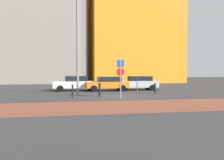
{
  "coord_description": "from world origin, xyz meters",
  "views": [
    {
      "loc": [
        -4.45,
        -19.39,
        2.02
      ],
      "look_at": [
        -0.63,
        1.06,
        1.29
      ],
      "focal_mm": 39.46,
      "sensor_mm": 36.0,
      "label": 1
    }
  ],
  "objects_px": {
    "parked_car_silver": "(137,83)",
    "parking_meter": "(137,83)",
    "parking_sign_post": "(120,74)",
    "traffic_bollard_far": "(155,88)",
    "traffic_bollard_mid": "(73,91)",
    "traffic_bollard_near": "(100,90)",
    "street_lamp": "(78,38)",
    "parked_car_orange": "(108,83)",
    "parked_car_white": "(76,83)"
  },
  "relations": [
    {
      "from": "parked_car_orange",
      "to": "parking_meter",
      "type": "height_order",
      "value": "parking_meter"
    },
    {
      "from": "parked_car_orange",
      "to": "parking_sign_post",
      "type": "distance_m",
      "value": 7.29
    },
    {
      "from": "parked_car_orange",
      "to": "traffic_bollard_far",
      "type": "relative_size",
      "value": 4.65
    },
    {
      "from": "parked_car_silver",
      "to": "traffic_bollard_mid",
      "type": "distance_m",
      "value": 9.51
    },
    {
      "from": "parked_car_orange",
      "to": "parked_car_silver",
      "type": "relative_size",
      "value": 0.97
    },
    {
      "from": "parked_car_white",
      "to": "traffic_bollard_near",
      "type": "relative_size",
      "value": 4.23
    },
    {
      "from": "parked_car_silver",
      "to": "parking_meter",
      "type": "distance_m",
      "value": 4.83
    },
    {
      "from": "parked_car_white",
      "to": "parked_car_orange",
      "type": "relative_size",
      "value": 1.06
    },
    {
      "from": "traffic_bollard_mid",
      "to": "parking_sign_post",
      "type": "bearing_deg",
      "value": -19.94
    },
    {
      "from": "street_lamp",
      "to": "parked_car_white",
      "type": "bearing_deg",
      "value": 89.94
    },
    {
      "from": "parked_car_orange",
      "to": "street_lamp",
      "type": "distance_m",
      "value": 6.61
    },
    {
      "from": "parking_meter",
      "to": "parked_car_white",
      "type": "bearing_deg",
      "value": 136.86
    },
    {
      "from": "street_lamp",
      "to": "traffic_bollard_mid",
      "type": "xyz_separation_m",
      "value": [
        -0.49,
        -1.82,
        -4.29
      ]
    },
    {
      "from": "traffic_bollard_far",
      "to": "parking_sign_post",
      "type": "bearing_deg",
      "value": -137.68
    },
    {
      "from": "parked_car_orange",
      "to": "traffic_bollard_near",
      "type": "distance_m",
      "value": 5.66
    },
    {
      "from": "parked_car_orange",
      "to": "street_lamp",
      "type": "bearing_deg",
      "value": -128.12
    },
    {
      "from": "parked_car_silver",
      "to": "traffic_bollard_mid",
      "type": "bearing_deg",
      "value": -137.99
    },
    {
      "from": "parked_car_white",
      "to": "parking_sign_post",
      "type": "xyz_separation_m",
      "value": [
        3.0,
        -7.87,
        1.03
      ]
    },
    {
      "from": "parked_car_orange",
      "to": "traffic_bollard_far",
      "type": "height_order",
      "value": "parked_car_orange"
    },
    {
      "from": "parking_sign_post",
      "to": "traffic_bollard_near",
      "type": "distance_m",
      "value": 2.57
    },
    {
      "from": "parked_car_orange",
      "to": "parked_car_silver",
      "type": "xyz_separation_m",
      "value": [
        3.33,
        0.42,
        0.01
      ]
    },
    {
      "from": "parking_meter",
      "to": "traffic_bollard_far",
      "type": "bearing_deg",
      "value": 20.49
    },
    {
      "from": "parked_car_orange",
      "to": "parked_car_silver",
      "type": "bearing_deg",
      "value": 7.14
    },
    {
      "from": "parked_car_orange",
      "to": "traffic_bollard_mid",
      "type": "height_order",
      "value": "parked_car_orange"
    },
    {
      "from": "parked_car_silver",
      "to": "parked_car_white",
      "type": "bearing_deg",
      "value": 177.96
    },
    {
      "from": "parked_car_silver",
      "to": "parking_sign_post",
      "type": "bearing_deg",
      "value": -115.03
    },
    {
      "from": "traffic_bollard_near",
      "to": "parked_car_orange",
      "type": "bearing_deg",
      "value": 73.96
    },
    {
      "from": "parking_sign_post",
      "to": "traffic_bollard_far",
      "type": "distance_m",
      "value": 5.72
    },
    {
      "from": "parked_car_white",
      "to": "parking_meter",
      "type": "distance_m",
      "value": 7.1
    },
    {
      "from": "traffic_bollard_far",
      "to": "traffic_bollard_near",
      "type": "bearing_deg",
      "value": -160.2
    },
    {
      "from": "parked_car_white",
      "to": "traffic_bollard_far",
      "type": "xyz_separation_m",
      "value": [
        7.11,
        -4.13,
        -0.33
      ]
    },
    {
      "from": "traffic_bollard_near",
      "to": "traffic_bollard_mid",
      "type": "distance_m",
      "value": 2.23
    },
    {
      "from": "parking_sign_post",
      "to": "traffic_bollard_mid",
      "type": "relative_size",
      "value": 2.88
    },
    {
      "from": "traffic_bollard_mid",
      "to": "traffic_bollard_far",
      "type": "height_order",
      "value": "traffic_bollard_mid"
    },
    {
      "from": "parking_meter",
      "to": "street_lamp",
      "type": "xyz_separation_m",
      "value": [
        -5.18,
        0.07,
        3.81
      ]
    },
    {
      "from": "parking_sign_post",
      "to": "traffic_bollard_far",
      "type": "bearing_deg",
      "value": 42.32
    },
    {
      "from": "parked_car_white",
      "to": "traffic_bollard_mid",
      "type": "relative_size",
      "value": 4.55
    },
    {
      "from": "parking_sign_post",
      "to": "street_lamp",
      "type": "distance_m",
      "value": 5.23
    },
    {
      "from": "parked_car_white",
      "to": "parking_meter",
      "type": "relative_size",
      "value": 3.03
    },
    {
      "from": "parked_car_silver",
      "to": "traffic_bollard_far",
      "type": "height_order",
      "value": "parked_car_silver"
    },
    {
      "from": "parked_car_orange",
      "to": "traffic_bollard_mid",
      "type": "distance_m",
      "value": 7.02
    },
    {
      "from": "parking_sign_post",
      "to": "parking_meter",
      "type": "distance_m",
      "value": 3.81
    },
    {
      "from": "parking_sign_post",
      "to": "traffic_bollard_mid",
      "type": "distance_m",
      "value": 3.95
    },
    {
      "from": "parked_car_silver",
      "to": "parking_meter",
      "type": "height_order",
      "value": "parking_meter"
    },
    {
      "from": "traffic_bollard_mid",
      "to": "traffic_bollard_far",
      "type": "relative_size",
      "value": 1.08
    },
    {
      "from": "parked_car_white",
      "to": "traffic_bollard_far",
      "type": "height_order",
      "value": "parked_car_white"
    },
    {
      "from": "parked_car_silver",
      "to": "parking_sign_post",
      "type": "height_order",
      "value": "parking_sign_post"
    },
    {
      "from": "street_lamp",
      "to": "traffic_bollard_mid",
      "type": "height_order",
      "value": "street_lamp"
    },
    {
      "from": "parking_sign_post",
      "to": "parking_meter",
      "type": "height_order",
      "value": "parking_sign_post"
    },
    {
      "from": "street_lamp",
      "to": "traffic_bollard_far",
      "type": "relative_size",
      "value": 8.87
    }
  ]
}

